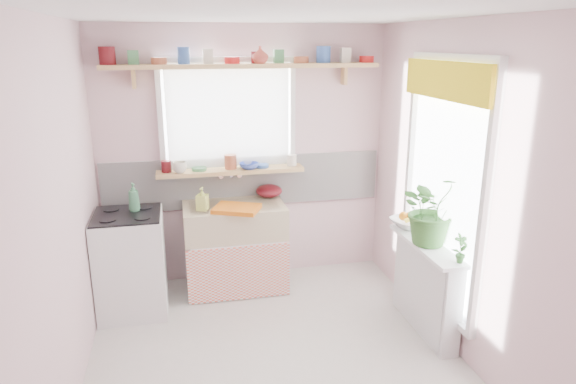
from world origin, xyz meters
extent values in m
plane|color=beige|center=(0.00, 0.00, 0.00)|extent=(3.20, 3.20, 0.00)
plane|color=white|center=(0.00, 0.00, 2.50)|extent=(3.20, 3.20, 0.00)
plane|color=beige|center=(0.00, 1.60, 1.25)|extent=(2.80, 0.00, 2.80)
plane|color=beige|center=(0.00, -1.60, 1.25)|extent=(2.80, 0.00, 2.80)
plane|color=beige|center=(-1.40, 0.00, 1.25)|extent=(0.00, 3.20, 3.20)
plane|color=beige|center=(1.40, 0.00, 1.25)|extent=(0.00, 3.20, 3.20)
cube|color=white|center=(0.00, 1.59, 1.00)|extent=(2.74, 0.03, 0.50)
cube|color=pink|center=(0.00, 1.58, 0.80)|extent=(2.74, 0.02, 0.12)
cube|color=white|center=(-0.15, 1.60, 1.65)|extent=(1.20, 0.01, 1.00)
cube|color=white|center=(-0.15, 1.53, 1.65)|extent=(1.15, 0.02, 0.95)
cube|color=white|center=(1.40, 0.20, 1.25)|extent=(0.01, 1.10, 1.90)
cube|color=yellow|center=(1.31, 0.20, 2.06)|extent=(0.03, 1.20, 0.28)
cube|color=white|center=(-0.15, 1.30, 0.28)|extent=(0.85, 0.55, 0.55)
cube|color=#EC6045|center=(-0.15, 1.02, 0.28)|extent=(0.95, 0.02, 0.53)
cube|color=beige|center=(-0.15, 1.30, 0.70)|extent=(0.95, 0.55, 0.30)
cylinder|color=silver|center=(-0.15, 1.55, 1.10)|extent=(0.03, 0.22, 0.03)
cube|color=white|center=(-1.10, 1.05, 0.45)|extent=(0.58, 0.58, 0.90)
cube|color=black|center=(-1.10, 1.05, 0.91)|extent=(0.56, 0.56, 0.02)
cylinder|color=black|center=(-1.24, 0.91, 0.92)|extent=(0.14, 0.14, 0.01)
cylinder|color=black|center=(-0.96, 0.91, 0.92)|extent=(0.14, 0.14, 0.01)
cylinder|color=black|center=(-1.24, 1.19, 0.92)|extent=(0.14, 0.14, 0.01)
cylinder|color=black|center=(-0.96, 1.19, 0.92)|extent=(0.14, 0.14, 0.01)
cube|color=white|center=(1.30, 0.20, 0.38)|extent=(0.15, 0.90, 0.75)
cube|color=white|center=(1.27, 0.20, 0.76)|extent=(0.22, 0.95, 0.03)
cube|color=tan|center=(-0.15, 1.48, 1.14)|extent=(1.40, 0.22, 0.04)
cube|color=tan|center=(0.00, 1.47, 2.12)|extent=(2.52, 0.24, 0.04)
cylinder|color=#590F14|center=(-1.18, 1.47, 2.20)|extent=(0.11, 0.11, 0.12)
cylinder|color=#3F7F4C|center=(-0.97, 1.47, 2.20)|extent=(0.11, 0.11, 0.12)
cylinder|color=#A55133|center=(-0.75, 1.47, 2.17)|extent=(0.11, 0.11, 0.06)
cylinder|color=#3359A5|center=(-0.54, 1.47, 2.20)|extent=(0.11, 0.11, 0.12)
cylinder|color=silver|center=(-0.32, 1.47, 2.20)|extent=(0.11, 0.11, 0.12)
cylinder|color=red|center=(-0.11, 1.47, 2.17)|extent=(0.11, 0.11, 0.06)
cylinder|color=#590F14|center=(0.11, 1.47, 2.20)|extent=(0.11, 0.11, 0.12)
cylinder|color=#3F7F4C|center=(0.32, 1.47, 2.20)|extent=(0.11, 0.11, 0.12)
cylinder|color=#A55133|center=(0.54, 1.47, 2.17)|extent=(0.11, 0.11, 0.06)
cylinder|color=#3359A5|center=(0.75, 1.47, 2.20)|extent=(0.11, 0.11, 0.12)
cylinder|color=silver|center=(0.97, 1.47, 2.20)|extent=(0.11, 0.11, 0.12)
cylinder|color=red|center=(1.18, 1.47, 2.17)|extent=(0.11, 0.11, 0.06)
cylinder|color=#590F14|center=(-0.77, 1.48, 1.22)|extent=(0.11, 0.11, 0.12)
cylinder|color=#3F7F4C|center=(-0.46, 1.48, 1.22)|extent=(0.11, 0.11, 0.12)
cylinder|color=#A55133|center=(-0.15, 1.48, 1.19)|extent=(0.11, 0.11, 0.06)
cylinder|color=#3359A5|center=(0.16, 1.48, 1.22)|extent=(0.11, 0.11, 0.12)
cylinder|color=silver|center=(0.47, 1.48, 1.22)|extent=(0.11, 0.11, 0.12)
cube|color=orange|center=(-0.14, 1.13, 0.87)|extent=(0.49, 0.44, 0.04)
ellipsoid|color=#5B0F18|center=(0.22, 1.50, 0.91)|extent=(0.29, 0.29, 0.12)
imported|color=#396F2C|center=(1.30, 0.20, 1.07)|extent=(0.57, 0.51, 0.58)
imported|color=silver|center=(1.30, 0.58, 0.81)|extent=(0.38, 0.38, 0.08)
imported|color=#2D6126|center=(1.33, -0.20, 0.89)|extent=(0.14, 0.11, 0.23)
imported|color=#C6D55F|center=(-0.45, 1.22, 0.96)|extent=(0.13, 0.13, 0.21)
imported|color=silver|center=(-0.63, 1.42, 1.21)|extent=(0.16, 0.16, 0.10)
imported|color=#3853B7|center=(0.02, 1.44, 1.19)|extent=(0.24, 0.24, 0.06)
imported|color=#AF4236|center=(0.14, 1.41, 2.22)|extent=(0.15, 0.15, 0.15)
imported|color=#3D7B53|center=(-1.04, 1.12, 1.04)|extent=(0.13, 0.13, 0.25)
sphere|color=orange|center=(1.30, 0.58, 0.87)|extent=(0.08, 0.08, 0.08)
sphere|color=orange|center=(1.36, 0.61, 0.87)|extent=(0.08, 0.08, 0.08)
sphere|color=orange|center=(1.25, 0.60, 0.87)|extent=(0.08, 0.08, 0.08)
cylinder|color=yellow|center=(1.32, 0.53, 0.88)|extent=(0.18, 0.04, 0.10)
camera|label=1|loc=(-0.64, -3.31, 2.34)|focal=32.00mm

